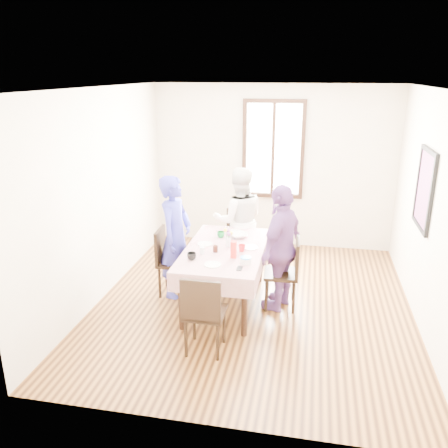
{
  "coord_description": "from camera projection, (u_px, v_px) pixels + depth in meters",
  "views": [
    {
      "loc": [
        0.67,
        -5.36,
        2.88
      ],
      "look_at": [
        -0.37,
        -0.11,
        1.1
      ],
      "focal_mm": 36.9,
      "sensor_mm": 36.0,
      "label": 1
    }
  ],
  "objects": [
    {
      "name": "ground",
      "position": [
        253.0,
        303.0,
        6.02
      ],
      "size": [
        4.5,
        4.5,
        0.0
      ],
      "primitive_type": "plane",
      "color": "#321B0C",
      "rests_on": "ground"
    },
    {
      "name": "flower_vase",
      "position": [
        228.0,
        242.0,
        5.83
      ],
      "size": [
        0.06,
        0.06,
        0.12
      ],
      "primitive_type": "cylinder",
      "color": "silver",
      "rests_on": "tablecloth"
    },
    {
      "name": "person_left",
      "position": [
        175.0,
        237.0,
        6.03
      ],
      "size": [
        0.48,
        0.65,
        1.63
      ],
      "primitive_type": "imported",
      "rotation": [
        0.0,
        0.0,
        1.41
      ],
      "color": "#32319B",
      "rests_on": "ground"
    },
    {
      "name": "back_wall",
      "position": [
        273.0,
        167.0,
        7.69
      ],
      "size": [
        4.0,
        0.0,
        4.0
      ],
      "primitive_type": "plane",
      "rotation": [
        1.57,
        0.0,
        0.0
      ],
      "color": "beige",
      "rests_on": "ground"
    },
    {
      "name": "right_wall",
      "position": [
        430.0,
        213.0,
        5.23
      ],
      "size": [
        0.0,
        4.5,
        4.5
      ],
      "primitive_type": "plane",
      "rotation": [
        1.57,
        0.0,
        -1.57
      ],
      "color": "beige",
      "rests_on": "ground"
    },
    {
      "name": "plate_near",
      "position": [
        213.0,
        265.0,
        5.28
      ],
      "size": [
        0.2,
        0.2,
        0.01
      ],
      "primitive_type": "cylinder",
      "color": "white",
      "rests_on": "tablecloth"
    },
    {
      "name": "chair_left",
      "position": [
        175.0,
        262.0,
        6.15
      ],
      "size": [
        0.44,
        0.44,
        0.91
      ],
      "primitive_type": "cube",
      "rotation": [
        0.0,
        0.0,
        -1.52
      ],
      "color": "black",
      "rests_on": "ground"
    },
    {
      "name": "chair_far",
      "position": [
        239.0,
        241.0,
        6.9
      ],
      "size": [
        0.44,
        0.44,
        0.91
      ],
      "primitive_type": "cube",
      "rotation": [
        0.0,
        0.0,
        3.18
      ],
      "color": "black",
      "rests_on": "ground"
    },
    {
      "name": "chair_right",
      "position": [
        281.0,
        273.0,
        5.8
      ],
      "size": [
        0.44,
        0.44,
        0.91
      ],
      "primitive_type": "cube",
      "rotation": [
        0.0,
        0.0,
        1.63
      ],
      "color": "black",
      "rests_on": "ground"
    },
    {
      "name": "juice_carton",
      "position": [
        234.0,
        250.0,
        5.46
      ],
      "size": [
        0.07,
        0.07,
        0.2
      ],
      "primitive_type": "cube",
      "color": "red",
      "rests_on": "tablecloth"
    },
    {
      "name": "chair_near",
      "position": [
        205.0,
        312.0,
        4.87
      ],
      "size": [
        0.42,
        0.42,
        0.91
      ],
      "primitive_type": "cube",
      "rotation": [
        0.0,
        0.0,
        -0.0
      ],
      "color": "black",
      "rests_on": "ground"
    },
    {
      "name": "smartphone",
      "position": [
        239.0,
        268.0,
        5.19
      ],
      "size": [
        0.06,
        0.13,
        0.01
      ],
      "primitive_type": "cube",
      "color": "black",
      "rests_on": "tablecloth"
    },
    {
      "name": "tablecloth",
      "position": [
        225.0,
        249.0,
        5.79
      ],
      "size": [
        0.98,
        1.7,
        0.01
      ],
      "primitive_type": "cube",
      "color": "#5D0719",
      "rests_on": "dining_table"
    },
    {
      "name": "flower_bunch",
      "position": [
        228.0,
        234.0,
        5.79
      ],
      "size": [
        0.09,
        0.09,
        0.1
      ],
      "primitive_type": null,
      "color": "yellow",
      "rests_on": "flower_vase"
    },
    {
      "name": "dining_table",
      "position": [
        225.0,
        276.0,
        5.91
      ],
      "size": [
        0.86,
        1.58,
        0.75
      ],
      "primitive_type": "cube",
      "color": "black",
      "rests_on": "ground"
    },
    {
      "name": "plate_far",
      "position": [
        236.0,
        232.0,
        6.37
      ],
      "size": [
        0.2,
        0.2,
        0.01
      ],
      "primitive_type": "cylinder",
      "color": "white",
      "rests_on": "tablecloth"
    },
    {
      "name": "person_right",
      "position": [
        280.0,
        248.0,
        5.69
      ],
      "size": [
        0.7,
        1.02,
        1.61
      ],
      "primitive_type": "imported",
      "rotation": [
        0.0,
        0.0,
        -1.94
      ],
      "color": "#693F80",
      "rests_on": "ground"
    },
    {
      "name": "butter_lid",
      "position": [
        246.0,
        258.0,
        5.31
      ],
      "size": [
        0.12,
        0.12,
        0.01
      ],
      "primitive_type": "cylinder",
      "color": "blue",
      "rests_on": "butter_tub"
    },
    {
      "name": "drinking_glass",
      "position": [
        202.0,
        250.0,
        5.6
      ],
      "size": [
        0.06,
        0.06,
        0.09
      ],
      "primitive_type": "cylinder",
      "color": "silver",
      "rests_on": "tablecloth"
    },
    {
      "name": "person_far",
      "position": [
        239.0,
        220.0,
        6.77
      ],
      "size": [
        0.91,
        0.79,
        1.59
      ],
      "primitive_type": "imported",
      "rotation": [
        0.0,
        0.0,
        3.42
      ],
      "color": "white",
      "rests_on": "ground"
    },
    {
      "name": "plate_left",
      "position": [
        205.0,
        244.0,
        5.91
      ],
      "size": [
        0.2,
        0.2,
        0.01
      ],
      "primitive_type": "cylinder",
      "color": "white",
      "rests_on": "tablecloth"
    },
    {
      "name": "art_poster",
      "position": [
        425.0,
        189.0,
        5.44
      ],
      "size": [
        0.04,
        0.76,
        0.96
      ],
      "primitive_type": "cube",
      "color": "red",
      "rests_on": "right_wall"
    },
    {
      "name": "mug_black",
      "position": [
        192.0,
        256.0,
        5.42
      ],
      "size": [
        0.13,
        0.13,
        0.09
      ],
      "primitive_type": "imported",
      "rotation": [
        0.0,
        0.0,
        0.21
      ],
      "color": "black",
      "rests_on": "tablecloth"
    },
    {
      "name": "butter_tub",
      "position": [
        246.0,
        261.0,
        5.32
      ],
      "size": [
        0.13,
        0.13,
        0.07
      ],
      "primitive_type": "cylinder",
      "color": "white",
      "rests_on": "tablecloth"
    },
    {
      "name": "serving_bowl",
      "position": [
        239.0,
        235.0,
        6.15
      ],
      "size": [
        0.31,
        0.31,
        0.06
      ],
      "primitive_type": "imported",
      "rotation": [
        0.0,
        0.0,
        0.41
      ],
      "color": "white",
      "rests_on": "tablecloth"
    },
    {
      "name": "mug_flag",
      "position": [
        242.0,
        248.0,
        5.67
      ],
      "size": [
        0.13,
        0.13,
        0.09
      ],
      "primitive_type": "imported",
      "rotation": [
        0.0,
        0.0,
        0.65
      ],
      "color": "red",
      "rests_on": "tablecloth"
    },
    {
      "name": "mug_green",
      "position": [
        221.0,
        235.0,
        6.15
      ],
      "size": [
        0.11,
        0.11,
        0.08
      ],
      "primitive_type": "imported",
      "rotation": [
        0.0,
        0.0,
        0.05
      ],
      "color": "#0C7226",
      "rests_on": "tablecloth"
    },
    {
      "name": "plate_right",
      "position": [
        250.0,
        247.0,
        5.8
      ],
      "size": [
        0.2,
        0.2,
        0.01
      ],
      "primitive_type": "cylinder",
      "color": "white",
      "rests_on": "tablecloth"
    },
    {
      "name": "window_frame",
      "position": [
        273.0,
        150.0,
        7.57
      ],
      "size": [
        1.02,
        0.06,
        1.62
      ],
      "primitive_type": "cube",
      "color": "black",
      "rests_on": "back_wall"
    },
    {
      "name": "jam_jar",
      "position": [
        215.0,
        249.0,
        5.65
      ],
      "size": [
        0.06,
        0.06,
        0.08
      ],
      "primitive_type": "cylinder",
      "color": "black",
      "rests_on": "tablecloth"
    },
    {
      "name": "window_pane",
      "position": [
        273.0,
        149.0,
        7.58
      ],
      "size": [
        0.9,
        0.02,
        1.5
      ],
      "primitive_type": "cube",
      "color": "white",
      "rests_on": "back_wall"
    }
  ]
}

